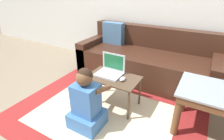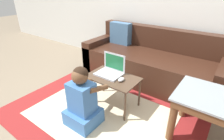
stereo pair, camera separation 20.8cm
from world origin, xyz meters
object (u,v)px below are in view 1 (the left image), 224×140
object	(u,v)px
computer_mouse	(123,79)
couch	(145,61)
laptop	(110,71)
person_seated	(87,103)
laptop_desk	(113,80)

from	to	relation	value
computer_mouse	couch	bearing A→B (deg)	93.17
couch	laptop	xyz separation A→B (m)	(-0.15, -0.85, 0.15)
person_seated	laptop	bearing A→B (deg)	91.60
person_seated	computer_mouse	bearing A→B (deg)	66.52
couch	laptop_desk	bearing A→B (deg)	-95.11
couch	laptop_desk	distance (m)	0.90
computer_mouse	person_seated	bearing A→B (deg)	-113.48
laptop_desk	computer_mouse	world-z (taller)	computer_mouse
couch	laptop	world-z (taller)	couch
laptop	computer_mouse	distance (m)	0.21
computer_mouse	laptop	bearing A→B (deg)	162.67
laptop	computer_mouse	xyz separation A→B (m)	(0.20, -0.06, -0.02)
laptop	laptop_desk	bearing A→B (deg)	-32.95
laptop	person_seated	bearing A→B (deg)	-88.40
couch	person_seated	bearing A→B (deg)	-95.85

